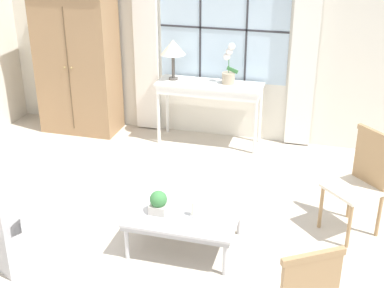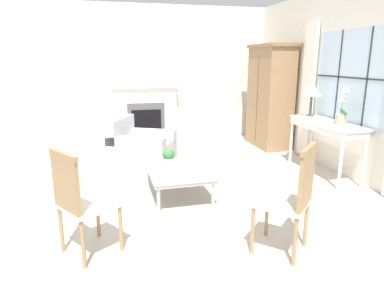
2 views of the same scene
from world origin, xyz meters
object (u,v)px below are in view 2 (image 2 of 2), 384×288
Objects in this scene: console_table at (326,127)px; potted_plant_small at (168,156)px; pillar_candle at (176,167)px; accent_chair_wooden at (78,197)px; side_chair_wooden at (293,194)px; potted_orchid at (342,110)px; fireplace at (146,110)px; armoire at (270,96)px; table_lamp at (312,91)px; coffee_table at (178,172)px; armchair_upholstered at (141,150)px.

potted_plant_small is (0.12, -2.42, -0.25)m from console_table.
accent_chair_wooden is at bearing -46.56° from pillar_candle.
potted_orchid is at bearing 134.25° from side_chair_wooden.
fireplace is 2.57m from armoire.
console_table is 1.37× the size of accent_chair_wooden.
fireplace is at bearing -133.88° from table_lamp.
console_table is 2.60× the size of table_lamp.
potted_plant_small is (-0.22, -0.09, 0.15)m from coffee_table.
fireplace reaches higher than potted_plant_small.
fireplace is at bearing -141.27° from potted_orchid.
table_lamp is 2.92m from armchair_upholstered.
console_table is (1.81, 0.03, -0.28)m from armoire.
coffee_table is at bearing -70.56° from table_lamp.
coffee_table is at bearing 134.83° from accent_chair_wooden.
armchair_upholstered is 1.21× the size of coffee_table.
table_lamp reaches higher than side_chair_wooden.
armchair_upholstered is at bearing -74.78° from armoire.
side_chair_wooden is at bearing -40.93° from console_table.
console_table is at bearing 92.89° from potted_plant_small.
armoire is at bearing -177.42° from potted_orchid.
accent_chair_wooden is (2.55, -0.80, 0.29)m from armchair_upholstered.
table_lamp is (1.32, 0.06, 0.23)m from armoire.
side_chair_wooden is 1.62m from pillar_candle.
armoire is 3.23m from coffee_table.
potted_orchid is 3.12m from armchair_upholstered.
table_lamp is 0.52× the size of coffee_table.
accent_chair_wooden is at bearing -67.14° from console_table.
potted_orchid is 2.54m from potted_plant_small.
table_lamp reaches higher than coffee_table.
accent_chair_wooden is at bearing -60.82° from table_lamp.
fireplace is 1.46× the size of console_table.
accent_chair_wooden is (1.95, -3.49, -0.67)m from table_lamp.
coffee_table is (3.15, 0.04, -0.34)m from fireplace.
console_table is 0.71m from table_lamp.
potted_orchid is at bearing 64.02° from armchair_upholstered.
console_table is at bearing 0.92° from armoire.
potted_plant_small is (0.61, -2.46, -0.75)m from table_lamp.
pillar_candle is (0.10, -0.05, 0.11)m from coffee_table.
armoire reaches higher than pillar_candle.
side_chair_wooden is at bearing 25.04° from coffee_table.
accent_chair_wooden is 0.99× the size of coffee_table.
pillar_candle is at bearing -151.65° from side_chair_wooden.
potted_orchid is at bearing 2.58° from armoire.
potted_plant_small is at bearing -0.94° from fireplace.
armoire reaches higher than potted_plant_small.
fireplace reaches higher than coffee_table.
armchair_upholstered is 7.82× the size of pillar_candle.
side_chair_wooden reaches higher than console_table.
console_table is at bearing 40.20° from fireplace.
side_chair_wooden is at bearing 77.25° from accent_chair_wooden.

